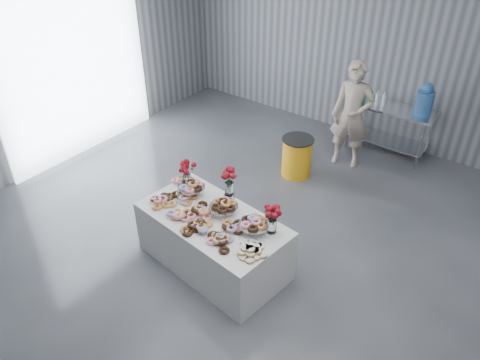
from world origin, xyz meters
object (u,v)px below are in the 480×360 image
object	(u,v)px
prep_table	(390,121)
person	(352,115)
trash_barrel	(297,157)
water_jug	(425,100)
display_table	(213,241)

from	to	relation	value
prep_table	person	xyz separation A→B (m)	(-0.41, -0.76, 0.30)
prep_table	trash_barrel	size ratio (longest dim) A/B	2.22
person	water_jug	bearing A→B (deg)	24.95
water_jug	prep_table	bearing A→B (deg)	180.00
water_jug	person	size ratio (longest dim) A/B	0.30
display_table	trash_barrel	bearing A→B (deg)	95.46
prep_table	water_jug	world-z (taller)	water_jug
person	prep_table	bearing A→B (deg)	46.85
water_jug	trash_barrel	size ratio (longest dim) A/B	0.82
display_table	prep_table	world-z (taller)	prep_table
prep_table	water_jug	bearing A→B (deg)	-0.00
display_table	prep_table	size ratio (longest dim) A/B	1.27
prep_table	display_table	bearing A→B (deg)	-99.46
display_table	person	xyz separation A→B (m)	(0.27, 3.33, 0.54)
person	display_table	bearing A→B (deg)	-109.62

